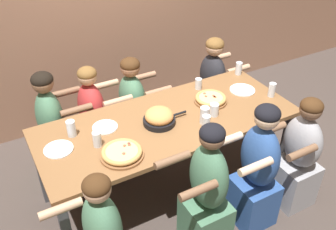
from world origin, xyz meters
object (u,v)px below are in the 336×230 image
object	(u,v)px
pizza_board_main	(211,99)
drinking_glass_f	(71,129)
drinking_glass_e	(97,140)
diner_far_left	(54,132)
skillet_bowl	(159,117)
drinking_glass_b	(198,84)
pizza_board_second	(122,153)
drinking_glass_d	(205,116)
empty_plate_b	(105,127)
diner_far_right	(212,87)
drinking_glass_g	(206,124)
diner_far_center	(133,111)
drinking_glass_a	(239,69)
empty_plate_c	(59,149)
diner_near_right	(298,158)
empty_plate_a	(242,90)
diner_near_center	(207,195)
diner_far_midleft	(94,123)
drinking_glass_h	(272,90)
diner_near_midright	(257,172)

from	to	relation	value
pizza_board_main	drinking_glass_f	distance (m)	1.25
drinking_glass_e	diner_far_left	distance (m)	0.81
drinking_glass_f	diner_far_left	bearing A→B (deg)	97.67
pizza_board_main	skillet_bowl	xyz separation A→B (m)	(-0.56, -0.07, 0.03)
drinking_glass_b	diner_far_left	world-z (taller)	diner_far_left
pizza_board_second	drinking_glass_b	size ratio (longest dim) A/B	3.12
pizza_board_second	drinking_glass_d	xyz separation A→B (m)	(0.77, 0.06, 0.04)
skillet_bowl	diner_far_left	distance (m)	1.07
empty_plate_b	diner_far_left	bearing A→B (deg)	122.47
diner_far_right	empty_plate_b	bearing A→B (deg)	-70.15
pizza_board_main	diner_far_right	xyz separation A→B (m)	(0.46, 0.61, -0.32)
skillet_bowl	drinking_glass_e	xyz separation A→B (m)	(-0.55, -0.03, -0.01)
drinking_glass_d	drinking_glass_g	size ratio (longest dim) A/B	1.07
drinking_glass_f	diner_far_center	xyz separation A→B (m)	(0.74, 0.49, -0.35)
drinking_glass_a	skillet_bowl	bearing A→B (deg)	-161.36
pizza_board_second	drinking_glass_g	world-z (taller)	drinking_glass_g
empty_plate_c	diner_near_right	world-z (taller)	diner_near_right
empty_plate_a	diner_far_left	distance (m)	1.82
drinking_glass_e	pizza_board_main	bearing A→B (deg)	5.24
empty_plate_a	diner_near_right	distance (m)	0.82
diner_near_right	diner_near_center	distance (m)	0.94
empty_plate_a	drinking_glass_e	size ratio (longest dim) A/B	1.91
skillet_bowl	drinking_glass_b	distance (m)	0.68
empty_plate_a	drinking_glass_b	distance (m)	0.42
skillet_bowl	drinking_glass_e	world-z (taller)	skillet_bowl
drinking_glass_b	drinking_glass_e	size ratio (longest dim) A/B	0.85
empty_plate_c	empty_plate_b	bearing A→B (deg)	13.21
drinking_glass_a	diner_near_right	size ratio (longest dim) A/B	0.12
drinking_glass_g	diner_near_right	size ratio (longest dim) A/B	0.13
drinking_glass_f	diner_near_center	distance (m)	1.17
drinking_glass_a	drinking_glass_b	xyz separation A→B (m)	(-0.52, -0.05, -0.01)
pizza_board_main	empty_plate_c	world-z (taller)	pizza_board_main
drinking_glass_a	drinking_glass_g	distance (m)	1.05
diner_near_center	drinking_glass_b	bearing A→B (deg)	-28.99
empty_plate_a	drinking_glass_e	xyz separation A→B (m)	(-1.50, -0.12, 0.05)
diner_far_center	diner_far_midleft	bearing A→B (deg)	-90.00
drinking_glass_h	diner_near_midright	world-z (taller)	diner_near_midright
drinking_glass_a	drinking_glass_e	world-z (taller)	drinking_glass_a
skillet_bowl	diner_far_midleft	bearing A→B (deg)	117.96
drinking_glass_h	pizza_board_second	bearing A→B (deg)	-175.74
diner_near_right	drinking_glass_b	bearing A→B (deg)	21.52
empty_plate_b	diner_far_center	world-z (taller)	diner_far_center
drinking_glass_g	diner_near_midright	distance (m)	0.56
diner_far_center	diner_far_midleft	xyz separation A→B (m)	(-0.42, 0.00, -0.00)
empty_plate_b	drinking_glass_b	distance (m)	1.03
drinking_glass_d	diner_far_midleft	bearing A→B (deg)	129.07
skillet_bowl	diner_near_center	distance (m)	0.74
drinking_glass_a	drinking_glass_b	world-z (taller)	drinking_glass_a
drinking_glass_f	drinking_glass_h	distance (m)	1.82
pizza_board_main	drinking_glass_g	world-z (taller)	drinking_glass_g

